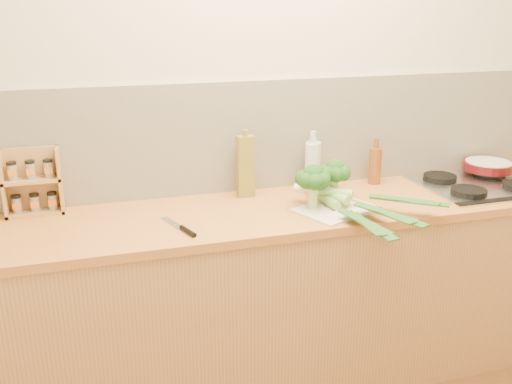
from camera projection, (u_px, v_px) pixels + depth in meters
The scene contains 16 objects.
room_shell at pixel (271, 135), 2.80m from camera, with size 3.50×3.50×3.50m.
counter at pixel (288, 293), 2.76m from camera, with size 3.20×0.62×0.90m.
gas_hob at pixel (480, 184), 2.89m from camera, with size 0.58×0.50×0.04m.
chopping_board at pixel (336, 209), 2.57m from camera, with size 0.34×0.25×0.01m, color beige.
broccoli_left at pixel (313, 179), 2.53m from camera, with size 0.16×0.16×0.20m.
broccoli_right at pixel (334, 173), 2.62m from camera, with size 0.15×0.15×0.20m.
leek_front at pixel (336, 205), 2.53m from camera, with size 0.14×0.70×0.04m.
leek_mid at pixel (350, 202), 2.53m from camera, with size 0.30×0.61×0.04m.
leek_back at pixel (352, 194), 2.57m from camera, with size 0.57×0.46×0.04m.
chefs_knife at pixel (184, 229), 2.34m from camera, with size 0.11×0.27×0.02m.
skillet at pixel (489, 165), 3.04m from camera, with size 0.39×0.26×0.05m.
spice_rack at pixel (33, 185), 2.50m from camera, with size 0.25×0.10×0.30m.
oil_tin at pixel (246, 166), 2.71m from camera, with size 0.08×0.05×0.33m.
glass_bottle at pixel (312, 166), 2.81m from camera, with size 0.07×0.07×0.30m.
amber_bottle at pixel (375, 165), 2.92m from camera, with size 0.06×0.06×0.24m.
water_bottle at pixel (313, 167), 2.83m from camera, with size 0.08×0.08×0.27m.
Camera 1 is at (-0.86, -1.11, 1.80)m, focal length 40.00 mm.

